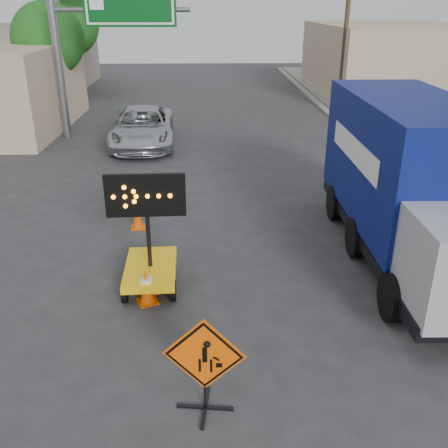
{
  "coord_description": "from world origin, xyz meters",
  "views": [
    {
      "loc": [
        0.24,
        -5.71,
        5.85
      ],
      "look_at": [
        0.53,
        3.69,
        1.68
      ],
      "focal_mm": 40.0,
      "sensor_mm": 36.0,
      "label": 1
    }
  ],
  "objects_px": {
    "pickup_truck": "(143,127)",
    "arrow_board": "(150,262)",
    "box_truck": "(409,191)",
    "construction_sign": "(204,363)"
  },
  "relations": [
    {
      "from": "pickup_truck",
      "to": "arrow_board",
      "type": "bearing_deg",
      "value": -86.37
    },
    {
      "from": "pickup_truck",
      "to": "box_truck",
      "type": "height_order",
      "value": "box_truck"
    },
    {
      "from": "construction_sign",
      "to": "box_truck",
      "type": "distance_m",
      "value": 7.1
    },
    {
      "from": "arrow_board",
      "to": "construction_sign",
      "type": "bearing_deg",
      "value": -74.16
    },
    {
      "from": "box_truck",
      "to": "arrow_board",
      "type": "bearing_deg",
      "value": -167.45
    },
    {
      "from": "arrow_board",
      "to": "pickup_truck",
      "type": "xyz_separation_m",
      "value": [
        -1.6,
        12.28,
        0.21
      ]
    },
    {
      "from": "construction_sign",
      "to": "arrow_board",
      "type": "distance_m",
      "value": 4.01
    },
    {
      "from": "construction_sign",
      "to": "pickup_truck",
      "type": "distance_m",
      "value": 16.33
    },
    {
      "from": "pickup_truck",
      "to": "box_truck",
      "type": "relative_size",
      "value": 0.73
    },
    {
      "from": "construction_sign",
      "to": "pickup_truck",
      "type": "relative_size",
      "value": 0.29
    }
  ]
}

